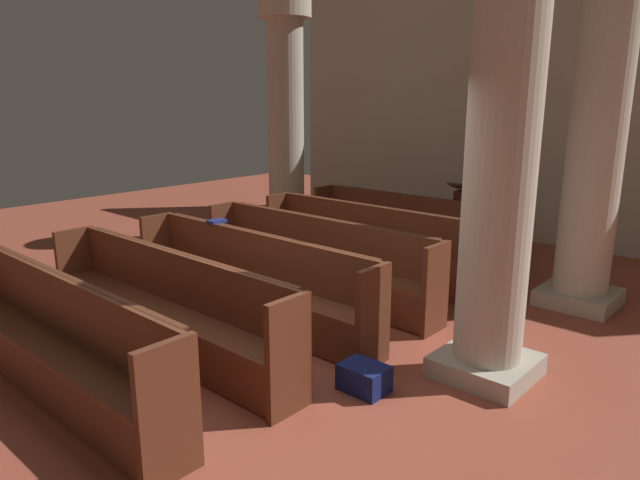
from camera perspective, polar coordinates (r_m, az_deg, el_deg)
ground_plane at (r=5.38m, az=-5.28°, el=-11.85°), size 19.20×19.20×0.00m
back_wall at (r=10.01m, az=21.42°, el=12.56°), size 10.00×0.16×4.50m
pew_row_0 at (r=8.48m, az=9.02°, el=1.23°), size 3.38×0.46×0.93m
pew_row_1 at (r=7.64m, az=4.76°, el=-0.05°), size 3.38×0.46×0.93m
pew_row_2 at (r=6.87m, az=-0.50°, el=-1.62°), size 3.38×0.47×0.93m
pew_row_3 at (r=6.17m, az=-7.03°, el=-3.56°), size 3.38×0.46×0.93m
pew_row_4 at (r=5.58m, az=-15.12°, el=-5.87°), size 3.38×0.46×0.93m
pew_row_5 at (r=5.14m, az=-24.93°, el=-8.50°), size 3.38×0.47×0.93m
pillar_aisle_side at (r=6.99m, az=25.75°, el=9.80°), size 0.87×0.87×3.84m
pillar_far_side at (r=9.71m, az=-3.42°, el=11.95°), size 0.87×0.87×3.84m
pillar_aisle_rear at (r=4.79m, az=17.58°, el=9.19°), size 0.83×0.83×3.84m
lectern at (r=9.11m, az=14.09°, el=1.62°), size 0.48×0.45×1.08m
hymn_book at (r=6.72m, az=-10.19°, el=1.83°), size 0.13×0.20×0.04m
kneeler_box_navy at (r=4.85m, az=4.37°, el=-13.43°), size 0.38×0.29×0.22m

